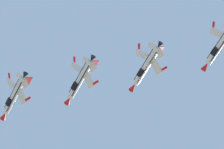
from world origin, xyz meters
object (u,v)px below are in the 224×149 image
object	(u,v)px
fighter_jet_left_wing	(14,96)
fighter_jet_right_wing	(80,80)
fighter_jet_left_outer	(146,67)
fighter_jet_right_outer	(220,45)

from	to	relation	value
fighter_jet_left_wing	fighter_jet_right_wing	size ratio (longest dim) A/B	1.00
fighter_jet_left_outer	fighter_jet_right_outer	bearing A→B (deg)	-44.53
fighter_jet_left_wing	fighter_jet_left_outer	xyz separation A→B (m)	(35.43, -3.33, 1.53)
fighter_jet_right_outer	fighter_jet_left_outer	bearing A→B (deg)	135.47
fighter_jet_left_wing	fighter_jet_right_wing	world-z (taller)	fighter_jet_left_wing
fighter_jet_left_wing	fighter_jet_right_outer	xyz separation A→B (m)	(54.90, -6.54, 2.36)
fighter_jet_right_wing	fighter_jet_right_outer	bearing A→B (deg)	-41.04
fighter_jet_right_wing	fighter_jet_left_outer	xyz separation A→B (m)	(17.34, -0.58, 2.01)
fighter_jet_left_wing	fighter_jet_right_wing	xyz separation A→B (m)	(18.09, -2.75, -0.49)
fighter_jet_right_wing	fighter_jet_right_outer	world-z (taller)	fighter_jet_right_outer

